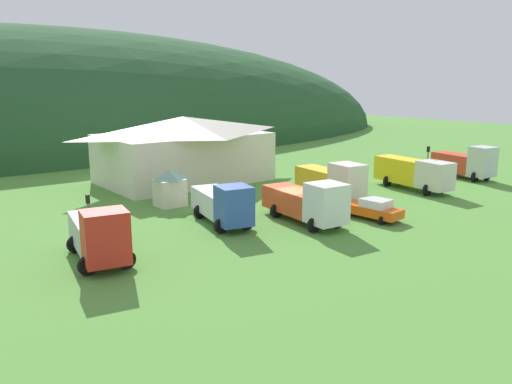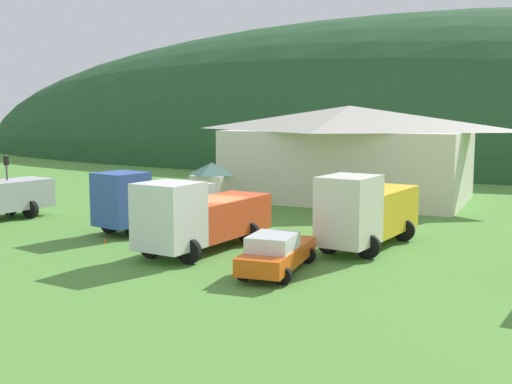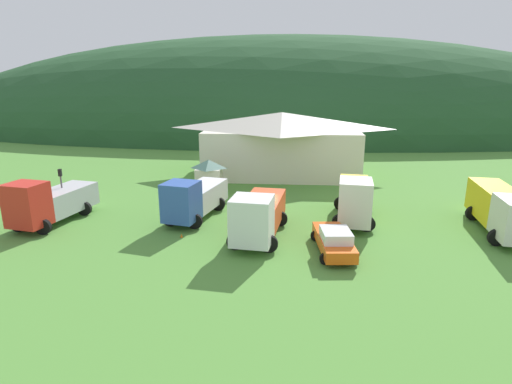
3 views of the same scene
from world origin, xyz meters
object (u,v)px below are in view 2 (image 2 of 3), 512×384
traffic_light_west (7,180)px  depot_building (349,151)px  heavy_rig_striped (366,210)px  play_shed_cream (212,186)px  box_truck_blue (150,200)px  traffic_cone_near_pickup (105,243)px  heavy_rig_white (199,216)px  service_pickup_orange (276,253)px

traffic_light_west → depot_building: bearing=45.4°
depot_building → heavy_rig_striped: depot_building is taller
play_shed_cream → box_truck_blue: (0.30, -7.62, 0.02)m
traffic_cone_near_pickup → heavy_rig_striped: bearing=19.5°
depot_building → play_shed_cream: depot_building is taller
depot_building → traffic_light_west: 23.64m
box_truck_blue → traffic_cone_near_pickup: size_ratio=14.74×
heavy_rig_white → traffic_light_west: bearing=-95.6°
play_shed_cream → traffic_cone_near_pickup: size_ratio=6.05×
traffic_light_west → box_truck_blue: bearing=1.5°
depot_building → heavy_rig_striped: (5.75, -16.21, -1.71)m
heavy_rig_striped → traffic_light_west: (-22.32, -0.61, 0.50)m
service_pickup_orange → traffic_cone_near_pickup: 10.21m
heavy_rig_white → depot_building: bearing=-176.5°
traffic_cone_near_pickup → heavy_rig_white: bearing=3.4°
depot_building → box_truck_blue: depot_building is taller
depot_building → heavy_rig_striped: 17.28m
heavy_rig_striped → box_truck_blue: bearing=-80.7°
heavy_rig_white → heavy_rig_striped: heavy_rig_striped is taller
heavy_rig_striped → depot_building: bearing=-152.7°
heavy_rig_striped → play_shed_cream: bearing=-112.7°
depot_building → box_truck_blue: bearing=-110.9°
service_pickup_orange → traffic_cone_near_pickup: size_ratio=10.42×
box_truck_blue → play_shed_cream: bearing=-165.0°
heavy_rig_striped → service_pickup_orange: 6.46m
play_shed_cream → service_pickup_orange: play_shed_cream is taller
box_truck_blue → heavy_rig_striped: heavy_rig_striped is taller
traffic_cone_near_pickup → service_pickup_orange: bearing=-9.9°
depot_building → traffic_light_west: size_ratio=4.73×
play_shed_cream → heavy_rig_white: bearing=-63.9°
heavy_rig_white → traffic_cone_near_pickup: size_ratio=15.69×
depot_building → box_truck_blue: 17.81m
depot_building → play_shed_cream: bearing=-126.6°
service_pickup_orange → heavy_rig_striped: bearing=155.8°
play_shed_cream → traffic_light_west: size_ratio=0.84×
box_truck_blue → service_pickup_orange: size_ratio=1.41×
play_shed_cream → service_pickup_orange: 16.86m
heavy_rig_white → service_pickup_orange: bearing=73.3°
traffic_light_west → heavy_rig_striped: bearing=1.6°
heavy_rig_striped → traffic_cone_near_pickup: heavy_rig_striped is taller
traffic_cone_near_pickup → box_truck_blue: bearing=89.7°
play_shed_cream → traffic_cone_near_pickup: bearing=-88.6°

